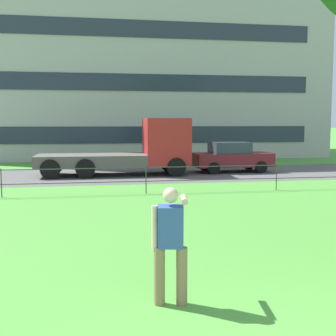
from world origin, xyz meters
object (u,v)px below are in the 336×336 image
person_thrower (171,242)px  apartment_building_background (143,43)px  flatbed_truck_left (136,150)px  car_maroon_right (231,157)px

person_thrower → apartment_building_background: 31.00m
flatbed_truck_left → apartment_building_background: apartment_building_background is taller
person_thrower → apartment_building_background: (3.08, 29.85, 7.81)m
person_thrower → flatbed_truck_left: size_ratio=0.23×
car_maroon_right → person_thrower: bearing=-110.7°
car_maroon_right → apartment_building_background: (-2.95, 13.90, 7.95)m
apartment_building_background → flatbed_truck_left: bearing=-98.0°
car_maroon_right → apartment_building_background: apartment_building_background is taller
person_thrower → car_maroon_right: (6.03, 15.95, -0.14)m
flatbed_truck_left → apartment_building_background: size_ratio=0.29×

